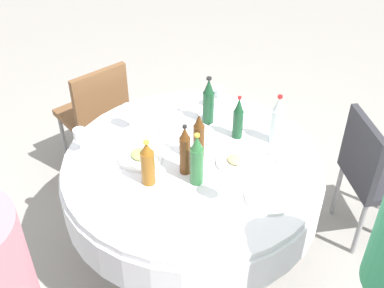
{
  "coord_description": "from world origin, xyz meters",
  "views": [
    {
      "loc": [
        1.73,
        -1.0,
        2.4
      ],
      "look_at": [
        0.0,
        0.0,
        0.85
      ],
      "focal_mm": 45.5,
      "sensor_mm": 36.0,
      "label": 1
    }
  ],
  "objects_px": {
    "bottle_green_near": "(197,161)",
    "chair_east": "(372,170)",
    "bottle_brown_north": "(185,151)",
    "wine_glass_north": "(219,93)",
    "plate_mid": "(140,156)",
    "bottle_clear_far": "(277,121)",
    "bottle_amber_front": "(148,164)",
    "plate_inner": "(270,197)",
    "plate_rear": "(235,162)",
    "dining_table": "(192,180)",
    "chair_north": "(96,111)",
    "bottle_dark_green_east": "(238,119)",
    "wine_glass_south": "(223,182)",
    "wine_glass_east": "(80,136)",
    "plate_west": "(178,131)",
    "wine_glass_front": "(129,113)",
    "bottle_dark_green_right": "(208,102)",
    "bottle_brown_south": "(199,138)"
  },
  "relations": [
    {
      "from": "wine_glass_east",
      "to": "plate_inner",
      "type": "height_order",
      "value": "wine_glass_east"
    },
    {
      "from": "plate_inner",
      "to": "wine_glass_east",
      "type": "bearing_deg",
      "value": -140.46
    },
    {
      "from": "wine_glass_front",
      "to": "plate_rear",
      "type": "xyz_separation_m",
      "value": [
        0.57,
        0.34,
        -0.09
      ]
    },
    {
      "from": "wine_glass_front",
      "to": "wine_glass_east",
      "type": "xyz_separation_m",
      "value": [
        0.07,
        -0.32,
        0.0
      ]
    },
    {
      "from": "bottle_amber_front",
      "to": "bottle_dark_green_east",
      "type": "height_order",
      "value": "bottle_dark_green_east"
    },
    {
      "from": "plate_mid",
      "to": "bottle_clear_far",
      "type": "bearing_deg",
      "value": 71.23
    },
    {
      "from": "bottle_brown_south",
      "to": "plate_mid",
      "type": "relative_size",
      "value": 1.23
    },
    {
      "from": "bottle_dark_green_east",
      "to": "wine_glass_front",
      "type": "bearing_deg",
      "value": -128.11
    },
    {
      "from": "bottle_amber_front",
      "to": "chair_north",
      "type": "bearing_deg",
      "value": 174.65
    },
    {
      "from": "chair_east",
      "to": "bottle_brown_south",
      "type": "bearing_deg",
      "value": -90.17
    },
    {
      "from": "plate_mid",
      "to": "plate_inner",
      "type": "distance_m",
      "value": 0.73
    },
    {
      "from": "plate_rear",
      "to": "chair_east",
      "type": "distance_m",
      "value": 0.89
    },
    {
      "from": "wine_glass_north",
      "to": "plate_inner",
      "type": "relative_size",
      "value": 0.6
    },
    {
      "from": "plate_inner",
      "to": "chair_east",
      "type": "height_order",
      "value": "chair_east"
    },
    {
      "from": "wine_glass_east",
      "to": "bottle_dark_green_right",
      "type": "bearing_deg",
      "value": 82.18
    },
    {
      "from": "bottle_green_near",
      "to": "bottle_dark_green_east",
      "type": "height_order",
      "value": "bottle_green_near"
    },
    {
      "from": "bottle_green_near",
      "to": "chair_east",
      "type": "relative_size",
      "value": 0.35
    },
    {
      "from": "bottle_dark_green_east",
      "to": "wine_glass_front",
      "type": "distance_m",
      "value": 0.62
    },
    {
      "from": "plate_inner",
      "to": "bottle_dark_green_right",
      "type": "bearing_deg",
      "value": 173.7
    },
    {
      "from": "bottle_amber_front",
      "to": "plate_rear",
      "type": "bearing_deg",
      "value": 78.0
    },
    {
      "from": "plate_inner",
      "to": "chair_north",
      "type": "height_order",
      "value": "chair_north"
    },
    {
      "from": "bottle_amber_front",
      "to": "wine_glass_north",
      "type": "bearing_deg",
      "value": 120.67
    },
    {
      "from": "chair_north",
      "to": "bottle_dark_green_east",
      "type": "bearing_deg",
      "value": -72.41
    },
    {
      "from": "bottle_green_near",
      "to": "wine_glass_north",
      "type": "height_order",
      "value": "bottle_green_near"
    },
    {
      "from": "bottle_clear_far",
      "to": "bottle_amber_front",
      "type": "relative_size",
      "value": 1.15
    },
    {
      "from": "wine_glass_front",
      "to": "wine_glass_east",
      "type": "distance_m",
      "value": 0.33
    },
    {
      "from": "plate_mid",
      "to": "bottle_brown_north",
      "type": "bearing_deg",
      "value": 35.18
    },
    {
      "from": "bottle_green_near",
      "to": "bottle_clear_far",
      "type": "height_order",
      "value": "same"
    },
    {
      "from": "plate_mid",
      "to": "chair_east",
      "type": "xyz_separation_m",
      "value": [
        0.54,
        1.24,
        -0.23
      ]
    },
    {
      "from": "bottle_brown_north",
      "to": "plate_west",
      "type": "height_order",
      "value": "bottle_brown_north"
    },
    {
      "from": "bottle_clear_far",
      "to": "chair_east",
      "type": "relative_size",
      "value": 0.35
    },
    {
      "from": "bottle_green_near",
      "to": "plate_rear",
      "type": "xyz_separation_m",
      "value": [
        -0.02,
        0.25,
        -0.13
      ]
    },
    {
      "from": "wine_glass_north",
      "to": "plate_inner",
      "type": "bearing_deg",
      "value": -14.59
    },
    {
      "from": "wine_glass_front",
      "to": "plate_rear",
      "type": "bearing_deg",
      "value": 30.92
    },
    {
      "from": "wine_glass_east",
      "to": "wine_glass_north",
      "type": "relative_size",
      "value": 1.0
    },
    {
      "from": "wine_glass_south",
      "to": "wine_glass_north",
      "type": "distance_m",
      "value": 0.8
    },
    {
      "from": "bottle_dark_green_east",
      "to": "plate_inner",
      "type": "height_order",
      "value": "bottle_dark_green_east"
    },
    {
      "from": "bottle_brown_north",
      "to": "chair_north",
      "type": "xyz_separation_m",
      "value": [
        -1.09,
        -0.1,
        -0.36
      ]
    },
    {
      "from": "dining_table",
      "to": "bottle_dark_green_right",
      "type": "relative_size",
      "value": 4.74
    },
    {
      "from": "bottle_dark_green_east",
      "to": "wine_glass_east",
      "type": "bearing_deg",
      "value": -111.07
    },
    {
      "from": "dining_table",
      "to": "plate_rear",
      "type": "distance_m",
      "value": 0.28
    },
    {
      "from": "plate_mid",
      "to": "bottle_amber_front",
      "type": "bearing_deg",
      "value": -12.77
    },
    {
      "from": "bottle_amber_front",
      "to": "plate_mid",
      "type": "height_order",
      "value": "bottle_amber_front"
    },
    {
      "from": "wine_glass_east",
      "to": "plate_rear",
      "type": "distance_m",
      "value": 0.84
    },
    {
      "from": "wine_glass_south",
      "to": "chair_east",
      "type": "relative_size",
      "value": 0.18
    },
    {
      "from": "plate_inner",
      "to": "chair_north",
      "type": "distance_m",
      "value": 1.53
    },
    {
      "from": "plate_rear",
      "to": "dining_table",
      "type": "bearing_deg",
      "value": -127.39
    },
    {
      "from": "bottle_amber_front",
      "to": "bottle_brown_north",
      "type": "relative_size",
      "value": 0.89
    },
    {
      "from": "bottle_brown_north",
      "to": "wine_glass_east",
      "type": "relative_size",
      "value": 2.0
    },
    {
      "from": "bottle_brown_north",
      "to": "wine_glass_north",
      "type": "height_order",
      "value": "bottle_brown_north"
    }
  ]
}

